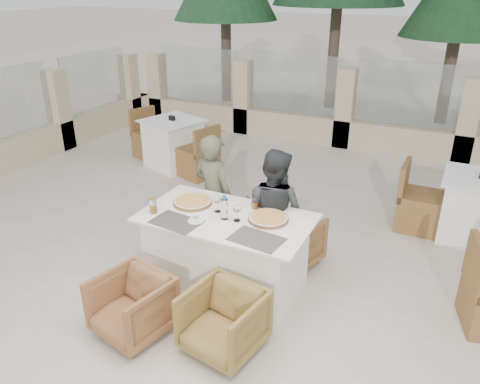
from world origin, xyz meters
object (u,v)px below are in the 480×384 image
at_px(pizza_right, 268,218).
at_px(armchair_near_right, 223,321).
at_px(water_bottle, 224,207).
at_px(diner_left, 213,195).
at_px(wine_glass_near, 237,212).
at_px(olive_dish, 196,219).
at_px(beer_glass_left, 153,206).
at_px(bg_table_b, 476,209).
at_px(beer_glass_right, 255,202).
at_px(armchair_near_left, 132,306).
at_px(dining_table, 227,252).
at_px(pizza_left, 193,202).
at_px(diner_right, 273,212).
at_px(bg_table_a, 173,143).
at_px(wine_glass_centre, 218,203).
at_px(armchair_far_left, 211,225).
at_px(armchair_far_right, 289,240).

bearing_deg(pizza_right, armchair_near_right, -90.54).
height_order(water_bottle, diner_left, diner_left).
xyz_separation_m(wine_glass_near, armchair_near_right, (0.25, -0.76, -0.59)).
bearing_deg(armchair_near_right, olive_dish, 144.53).
relative_size(beer_glass_left, bg_table_b, 0.09).
bearing_deg(beer_glass_right, olive_dish, -128.63).
bearing_deg(armchair_near_left, olive_dish, 87.49).
distance_m(dining_table, armchair_near_right, 0.88).
distance_m(dining_table, pizza_left, 0.60).
distance_m(diner_right, bg_table_a, 3.31).
xyz_separation_m(pizza_right, wine_glass_centre, (-0.50, -0.05, 0.07)).
bearing_deg(armchair_near_left, water_bottle, 77.89).
relative_size(water_bottle, diner_left, 0.17).
bearing_deg(dining_table, diner_right, 58.28).
bearing_deg(diner_right, beer_glass_right, 65.33).
bearing_deg(armchair_near_right, bg_table_a, 138.22).
bearing_deg(pizza_right, armchair_near_left, -127.06).
xyz_separation_m(armchair_near_right, bg_table_a, (-2.64, 3.34, 0.11)).
height_order(pizza_left, armchair_near_right, pizza_left).
height_order(olive_dish, bg_table_b, olive_dish).
bearing_deg(armchair_far_left, pizza_right, 155.13).
bearing_deg(olive_dish, dining_table, 43.58).
relative_size(wine_glass_centre, armchair_far_right, 0.30).
distance_m(water_bottle, armchair_near_left, 1.18).
height_order(dining_table, armchair_far_left, dining_table).
distance_m(olive_dish, bg_table_a, 3.46).
height_order(beer_glass_right, armchair_far_left, beer_glass_right).
height_order(bg_table_a, bg_table_b, same).
relative_size(dining_table, beer_glass_right, 11.97).
bearing_deg(pizza_left, pizza_right, 0.14).
height_order(pizza_right, diner_left, diner_left).
relative_size(water_bottle, bg_table_b, 0.14).
distance_m(wine_glass_centre, armchair_far_right, 0.98).
height_order(armchair_far_right, bg_table_a, bg_table_a).
relative_size(armchair_far_left, diner_left, 0.44).
distance_m(dining_table, beer_glass_right, 0.56).
height_order(dining_table, beer_glass_right, beer_glass_right).
height_order(wine_glass_centre, bg_table_a, wine_glass_centre).
xyz_separation_m(diner_right, bg_table_b, (1.88, 1.59, -0.28)).
distance_m(beer_glass_left, bg_table_b, 3.66).
height_order(armchair_far_left, armchair_far_right, armchair_far_right).
bearing_deg(beer_glass_left, armchair_near_right, -28.68).
bearing_deg(beer_glass_left, diner_right, 36.09).
bearing_deg(wine_glass_centre, armchair_far_right, 48.38).
xyz_separation_m(armchair_far_right, bg_table_b, (1.76, 1.41, 0.11)).
height_order(wine_glass_near, beer_glass_left, wine_glass_near).
bearing_deg(diner_left, water_bottle, 138.69).
bearing_deg(armchair_far_left, diner_right, 174.92).
xyz_separation_m(pizza_left, bg_table_b, (2.59, 1.96, -0.41)).
distance_m(armchair_far_left, bg_table_a, 2.64).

